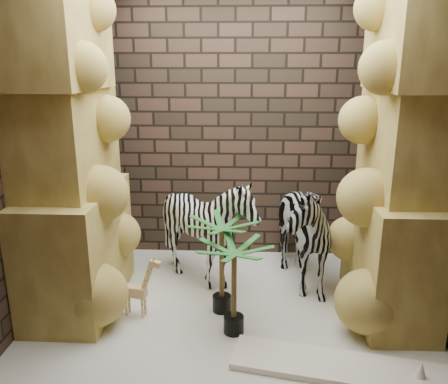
# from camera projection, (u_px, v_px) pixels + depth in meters

# --- Properties ---
(floor) EXTENTS (3.50, 3.50, 0.00)m
(floor) POSITION_uv_depth(u_px,v_px,m) (230.00, 305.00, 4.27)
(floor) COLOR silver
(floor) RESTS_ON ground
(wall_back) EXTENTS (3.50, 0.00, 3.50)m
(wall_back) POSITION_uv_depth(u_px,v_px,m) (235.00, 126.00, 5.05)
(wall_back) COLOR black
(wall_back) RESTS_ON ground
(wall_front) EXTENTS (3.50, 0.00, 3.50)m
(wall_front) POSITION_uv_depth(u_px,v_px,m) (224.00, 186.00, 2.65)
(wall_front) COLOR black
(wall_front) RESTS_ON ground
(wall_left) EXTENTS (0.00, 3.00, 3.00)m
(wall_left) POSITION_uv_depth(u_px,v_px,m) (28.00, 145.00, 3.93)
(wall_left) COLOR black
(wall_left) RESTS_ON ground
(wall_right) EXTENTS (0.00, 3.00, 3.00)m
(wall_right) POSITION_uv_depth(u_px,v_px,m) (443.00, 149.00, 3.77)
(wall_right) COLOR black
(wall_right) RESTS_ON ground
(rock_pillar_left) EXTENTS (0.68, 1.30, 3.00)m
(rock_pillar_left) POSITION_uv_depth(u_px,v_px,m) (68.00, 145.00, 3.92)
(rock_pillar_left) COLOR #D5C563
(rock_pillar_left) RESTS_ON floor
(rock_pillar_right) EXTENTS (0.58, 1.25, 3.00)m
(rock_pillar_right) POSITION_uv_depth(u_px,v_px,m) (402.00, 148.00, 3.78)
(rock_pillar_right) COLOR #D5C563
(rock_pillar_right) RESTS_ON floor
(zebra_right) EXTENTS (0.90, 1.27, 1.36)m
(zebra_right) POSITION_uv_depth(u_px,v_px,m) (293.00, 220.00, 4.53)
(zebra_right) COLOR white
(zebra_right) RESTS_ON floor
(zebra_left) EXTENTS (1.04, 1.25, 1.06)m
(zebra_left) POSITION_uv_depth(u_px,v_px,m) (208.00, 235.00, 4.54)
(zebra_left) COLOR white
(zebra_left) RESTS_ON floor
(giraffe_toy) EXTENTS (0.32, 0.16, 0.60)m
(giraffe_toy) POSITION_uv_depth(u_px,v_px,m) (135.00, 285.00, 4.02)
(giraffe_toy) COLOR #E0BF81
(giraffe_toy) RESTS_ON floor
(palm_front) EXTENTS (0.36, 0.36, 0.89)m
(palm_front) POSITION_uv_depth(u_px,v_px,m) (222.00, 266.00, 4.06)
(palm_front) COLOR #246522
(palm_front) RESTS_ON floor
(palm_back) EXTENTS (0.36, 0.36, 0.81)m
(palm_back) POSITION_uv_depth(u_px,v_px,m) (234.00, 289.00, 3.74)
(palm_back) COLOR #246522
(palm_back) RESTS_ON floor
(surfboard) EXTENTS (1.63, 0.69, 0.05)m
(surfboard) POSITION_uv_depth(u_px,v_px,m) (339.00, 367.00, 3.37)
(surfboard) COLOR white
(surfboard) RESTS_ON floor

